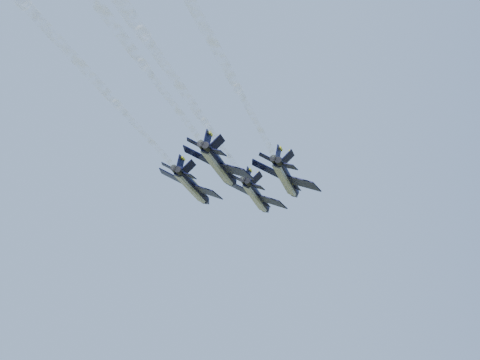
# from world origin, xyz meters

# --- Properties ---
(jet_lead) EXTENTS (13.04, 19.16, 6.80)m
(jet_lead) POSITION_xyz_m (2.58, 11.06, 92.13)
(jet_lead) COLOR black
(jet_left) EXTENTS (13.04, 19.16, 6.80)m
(jet_left) POSITION_xyz_m (-9.49, 3.09, 92.13)
(jet_left) COLOR black
(jet_right) EXTENTS (13.04, 19.16, 6.80)m
(jet_right) POSITION_xyz_m (8.95, -0.29, 92.13)
(jet_right) COLOR black
(jet_slot) EXTENTS (13.04, 19.16, 6.80)m
(jet_slot) POSITION_xyz_m (-2.64, -8.44, 92.13)
(jet_slot) COLOR black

